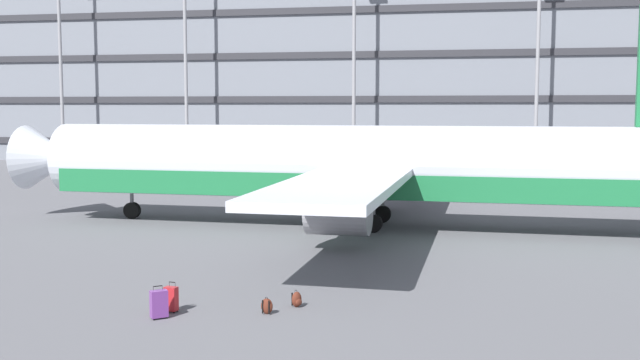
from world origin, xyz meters
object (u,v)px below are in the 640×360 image
(backpack_small, at_px, (267,306))
(backpack_navy, at_px, (297,300))
(airliner, at_px, (361,166))
(suitcase_orange, at_px, (171,299))
(suitcase_large, at_px, (159,304))

(backpack_small, bearing_deg, backpack_navy, 52.10)
(backpack_navy, distance_m, backpack_small, 1.14)
(airliner, relative_size, suitcase_orange, 42.87)
(backpack_navy, bearing_deg, airliner, 90.54)
(airliner, distance_m, suitcase_orange, 17.35)
(suitcase_large, xyz_separation_m, backpack_navy, (3.62, 1.96, -0.21))
(backpack_navy, relative_size, backpack_small, 1.01)
(suitcase_large, height_order, backpack_navy, suitcase_large)
(suitcase_large, bearing_deg, airliner, 78.77)
(suitcase_large, distance_m, backpack_navy, 4.13)
(airliner, bearing_deg, suitcase_orange, -101.44)
(airliner, height_order, backpack_small, airliner)
(suitcase_orange, relative_size, backpack_navy, 1.71)
(suitcase_orange, bearing_deg, airliner, 78.56)
(suitcase_orange, height_order, backpack_small, suitcase_orange)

